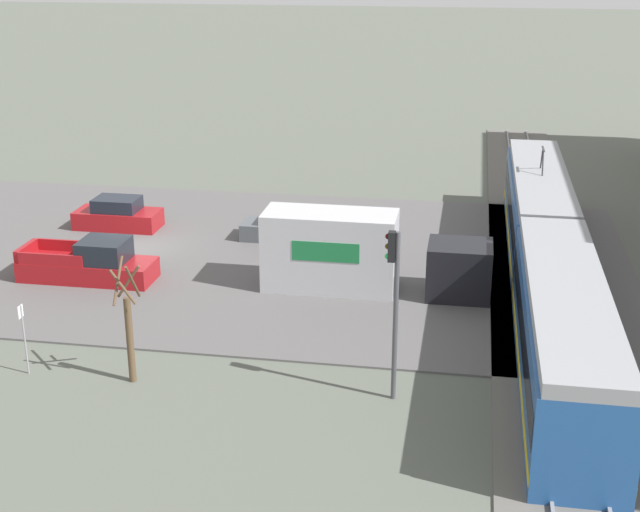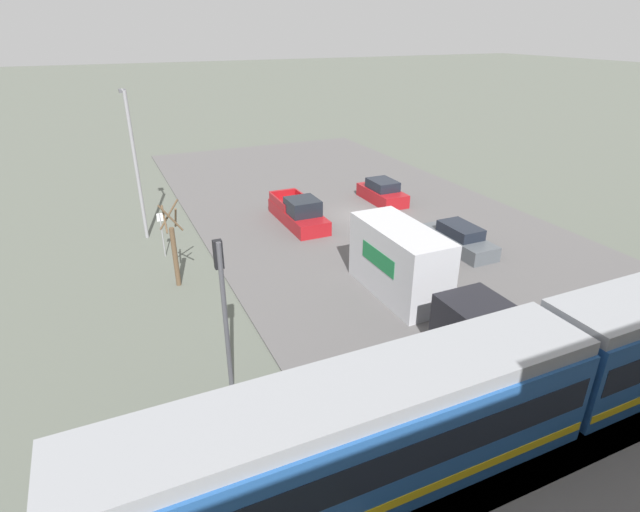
# 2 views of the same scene
# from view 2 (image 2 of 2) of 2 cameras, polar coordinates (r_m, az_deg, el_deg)

# --- Properties ---
(ground_plane) EXTENTS (320.00, 320.00, 0.00)m
(ground_plane) POSITION_cam_2_polar(r_m,az_deg,el_deg) (33.47, 4.57, 4.51)
(ground_plane) COLOR #565B51
(road_surface) EXTENTS (20.95, 45.99, 0.08)m
(road_surface) POSITION_cam_2_polar(r_m,az_deg,el_deg) (33.46, 4.57, 4.57)
(road_surface) COLOR #565454
(road_surface) RESTS_ON ground
(rail_bed) EXTENTS (62.24, 4.40, 0.22)m
(rail_bed) POSITION_cam_2_polar(r_m,az_deg,el_deg) (21.02, 30.52, -12.52)
(rail_bed) COLOR #5B5954
(rail_bed) RESTS_ON ground
(light_rail_tram) EXTENTS (28.78, 2.72, 4.64)m
(light_rail_tram) POSITION_cam_2_polar(r_m,az_deg,el_deg) (17.80, 25.48, -11.47)
(light_rail_tram) COLOR #235193
(light_rail_tram) RESTS_ON ground
(box_truck) EXTENTS (2.33, 9.41, 3.29)m
(box_truck) POSITION_cam_2_polar(r_m,az_deg,el_deg) (22.42, 10.80, -2.13)
(box_truck) COLOR black
(box_truck) RESTS_ON ground
(pickup_truck) EXTENTS (2.01, 5.79, 1.83)m
(pickup_truck) POSITION_cam_2_polar(r_m,az_deg,el_deg) (31.78, -2.45, 4.92)
(pickup_truck) COLOR maroon
(pickup_truck) RESTS_ON ground
(sedan_car_0) EXTENTS (1.76, 4.74, 1.42)m
(sedan_car_0) POSITION_cam_2_polar(r_m,az_deg,el_deg) (29.19, 15.64, 1.89)
(sedan_car_0) COLOR #4C5156
(sedan_car_0) RESTS_ON ground
(sedan_car_1) EXTENTS (1.90, 4.26, 1.57)m
(sedan_car_1) POSITION_cam_2_polar(r_m,az_deg,el_deg) (36.20, 7.12, 7.20)
(sedan_car_1) COLOR maroon
(sedan_car_1) RESTS_ON ground
(traffic_light_pole) EXTENTS (0.28, 0.47, 5.64)m
(traffic_light_pole) POSITION_cam_2_polar(r_m,az_deg,el_deg) (16.36, -11.01, -4.86)
(traffic_light_pole) COLOR #47474C
(traffic_light_pole) RESTS_ON ground
(street_tree) EXTENTS (1.02, 0.85, 4.29)m
(street_tree) POSITION_cam_2_polar(r_m,az_deg,el_deg) (24.72, -16.33, 0.82)
(street_tree) COLOR brown
(street_tree) RESTS_ON ground
(street_lamp_near_crossing) EXTENTS (0.36, 1.95, 8.46)m
(street_lamp_near_crossing) POSITION_cam_2_polar(r_m,az_deg,el_deg) (30.54, -20.45, 10.58)
(street_lamp_near_crossing) COLOR gray
(street_lamp_near_crossing) RESTS_ON ground
(no_parking_sign) EXTENTS (0.32, 0.08, 2.50)m
(no_parking_sign) POSITION_cam_2_polar(r_m,az_deg,el_deg) (28.31, -17.63, 2.77)
(no_parking_sign) COLOR gray
(no_parking_sign) RESTS_ON ground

